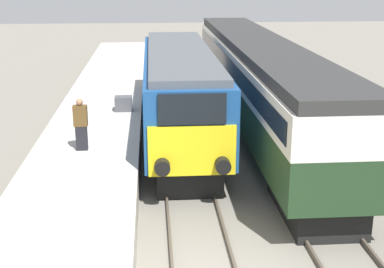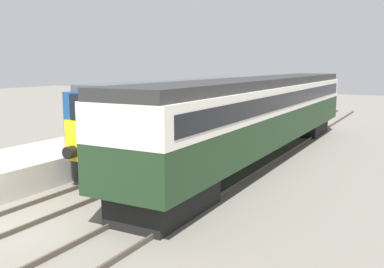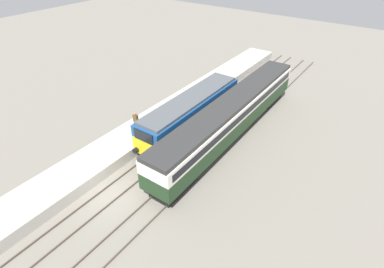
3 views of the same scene
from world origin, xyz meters
name	(u,v)px [view 3 (image 3 of 3)]	position (x,y,z in m)	size (l,w,h in m)	color
ground_plane	(112,193)	(0.00, 0.00, 0.00)	(120.00, 120.00, 0.00)	slate
platform_left	(151,126)	(-3.30, 8.00, 0.50)	(3.50, 50.00, 1.01)	#B7B2A8
rails_near_track	(157,158)	(0.00, 5.00, 0.07)	(1.51, 60.00, 0.14)	#4C4238
rails_far_track	(189,173)	(3.40, 5.00, 0.07)	(1.50, 60.00, 0.14)	#4C4238
locomotive	(191,113)	(0.00, 10.03, 2.04)	(2.70, 12.95, 3.68)	black
passenger_carriage	(232,114)	(3.40, 11.61, 2.34)	(2.75, 21.41, 3.81)	black
person_on_platform	(136,121)	(-3.39, 6.28, 1.85)	(0.44, 0.26, 1.70)	black
luggage_crate	(179,108)	(-2.27, 11.23, 1.31)	(0.70, 0.56, 0.60)	#4C4C51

